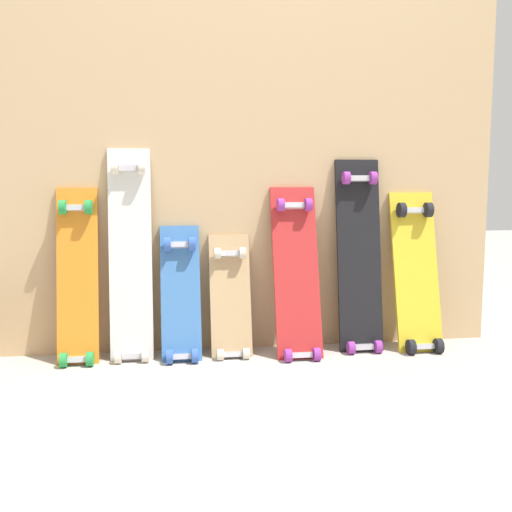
{
  "coord_description": "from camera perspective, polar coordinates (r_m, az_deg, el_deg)",
  "views": [
    {
      "loc": [
        -0.38,
        -2.67,
        0.77
      ],
      "look_at": [
        0.0,
        -0.07,
        0.44
      ],
      "focal_mm": 42.38,
      "sensor_mm": 36.0,
      "label": 1
    }
  ],
  "objects": [
    {
      "name": "skateboard_red",
      "position": [
        2.68,
        3.87,
        -2.22
      ],
      "size": [
        0.2,
        0.29,
        0.81
      ],
      "color": "#B22626",
      "rests_on": "ground"
    },
    {
      "name": "ground_plane",
      "position": [
        2.8,
        -0.21,
        -8.84
      ],
      "size": [
        12.0,
        12.0,
        0.0
      ],
      "primitive_type": "plane",
      "color": "#B2AAA0"
    },
    {
      "name": "skateboard_yellow",
      "position": [
        2.87,
        14.93,
        -2.02
      ],
      "size": [
        0.21,
        0.26,
        0.78
      ],
      "color": "gold",
      "rests_on": "ground"
    },
    {
      "name": "plywood_wall_panel",
      "position": [
        2.77,
        -0.43,
        9.5
      ],
      "size": [
        2.29,
        0.04,
        1.77
      ],
      "primitive_type": "cube",
      "color": "tan",
      "rests_on": "ground"
    },
    {
      "name": "skateboard_white",
      "position": [
        2.66,
        -11.76,
        -0.56
      ],
      "size": [
        0.18,
        0.2,
        0.98
      ],
      "color": "silver",
      "rests_on": "ground"
    },
    {
      "name": "skateboard_orange",
      "position": [
        2.68,
        -16.51,
        -2.46
      ],
      "size": [
        0.17,
        0.22,
        0.81
      ],
      "color": "orange",
      "rests_on": "ground"
    },
    {
      "name": "skateboard_black",
      "position": [
        2.79,
        9.75,
        -0.61
      ],
      "size": [
        0.2,
        0.21,
        0.93
      ],
      "color": "black",
      "rests_on": "ground"
    },
    {
      "name": "skateboard_natural",
      "position": [
        2.69,
        -2.41,
        -4.51
      ],
      "size": [
        0.18,
        0.21,
        0.61
      ],
      "color": "tan",
      "rests_on": "ground"
    },
    {
      "name": "skateboard_blue",
      "position": [
        2.66,
        -7.11,
        -4.16
      ],
      "size": [
        0.17,
        0.25,
        0.64
      ],
      "color": "#386BAD",
      "rests_on": "ground"
    }
  ]
}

